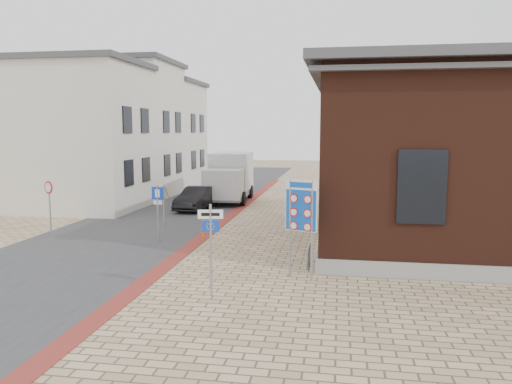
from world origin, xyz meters
The scene contains 16 objects.
ground centered at (0.00, 0.00, 0.00)m, with size 120.00×120.00×0.00m, color tan.
road_strip centered at (-5.50, 15.00, 0.01)m, with size 7.00×60.00×0.02m, color #38383A.
curb_strip centered at (-2.00, 10.00, 0.01)m, with size 0.60×40.00×0.02m, color maroon.
brick_building centered at (8.99, 7.00, 3.49)m, with size 13.00×13.00×6.80m.
townhouse_near centered at (-10.99, 12.00, 4.17)m, with size 7.40×6.40×8.30m.
townhouse_mid centered at (-10.99, 18.00, 4.57)m, with size 7.40×6.40×9.10m.
townhouse_far centered at (-10.99, 24.00, 4.17)m, with size 7.40×6.40×8.30m.
bike_rack centered at (2.65, 2.20, 0.26)m, with size 0.08×1.80×0.60m.
sedan centered at (-4.28, 12.69, 0.65)m, with size 1.37×3.92×1.29m, color black.
box_truck centered at (-3.21, 16.33, 1.56)m, with size 2.68×5.88×3.02m.
border_sign centered at (2.50, 0.50, 2.16)m, with size 0.97×0.41×3.00m.
essen_sign centered at (0.23, -1.47, 1.66)m, with size 0.67×0.16×2.50m.
parking_sign centered at (-3.48, 4.46, 1.55)m, with size 0.51×0.11×2.30m.
yield_sign centered at (-3.80, 6.00, 1.58)m, with size 0.71×0.34×2.10m.
speed_sign centered at (-8.50, 4.98, 1.56)m, with size 0.51×0.25×2.33m.
bollard centered at (-1.80, 5.00, 0.49)m, with size 0.09×0.09×0.98m, color orange.
Camera 1 is at (3.60, -14.19, 4.45)m, focal length 35.00 mm.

